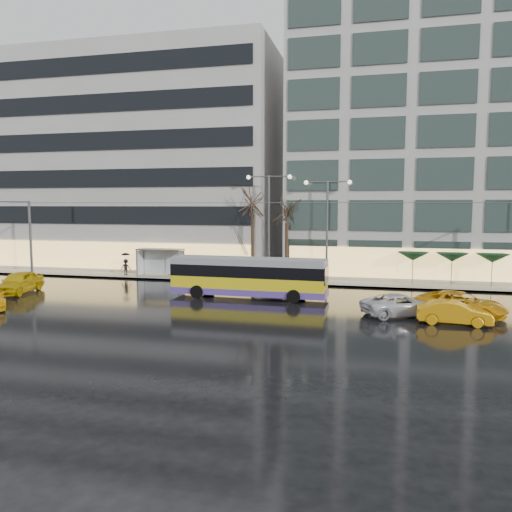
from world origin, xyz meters
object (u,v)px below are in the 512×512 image
(bus_shelter, at_px, (158,256))
(taxi_a, at_px, (19,282))
(trolleybus, at_px, (249,278))
(street_lamp_near, at_px, (269,212))

(bus_shelter, bearing_deg, taxi_a, -123.85)
(trolleybus, distance_m, taxi_a, 17.46)
(trolleybus, bearing_deg, taxi_a, -172.53)
(trolleybus, relative_size, bus_shelter, 2.68)
(taxi_a, bearing_deg, street_lamp_near, 20.91)
(trolleybus, bearing_deg, street_lamp_near, 91.42)
(bus_shelter, height_order, taxi_a, bus_shelter)
(street_lamp_near, bearing_deg, trolleybus, -88.58)
(trolleybus, xyz_separation_m, bus_shelter, (-10.58, 7.76, 0.56))
(trolleybus, height_order, bus_shelter, trolleybus)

